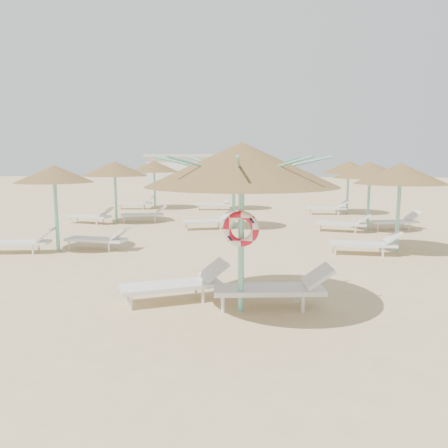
{
  "coord_description": "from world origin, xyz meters",
  "views": [
    {
      "loc": [
        0.63,
        -8.2,
        2.83
      ],
      "look_at": [
        -0.16,
        1.95,
        1.3
      ],
      "focal_mm": 35.0,
      "sensor_mm": 36.0,
      "label": 1
    }
  ],
  "objects": [
    {
      "name": "lounger_main_a",
      "position": [
        -0.93,
        0.13,
        0.37
      ],
      "size": [
        2.2,
        1.43,
        0.77
      ],
      "rotation": [
        0.0,
        0.0,
        0.41
      ],
      "color": "white",
      "rests_on": "ground"
    },
    {
      "name": "ground",
      "position": [
        0.0,
        0.0,
        0.0
      ],
      "size": [
        120.0,
        120.0,
        0.0
      ],
      "primitive_type": "plane",
      "color": "tan",
      "rests_on": "ground"
    },
    {
      "name": "main_palapa",
      "position": [
        0.33,
        -0.36,
        2.72
      ],
      "size": [
        3.48,
        3.48,
        3.12
      ],
      "color": "#72C6B1",
      "rests_on": "ground"
    },
    {
      "name": "palapa_field",
      "position": [
        -0.14,
        11.11,
        2.31
      ],
      "size": [
        14.98,
        14.26,
        2.72
      ],
      "color": "#72C6B1",
      "rests_on": "ground"
    },
    {
      "name": "lounger_main_b",
      "position": [
        1.0,
        -0.09,
        0.39
      ],
      "size": [
        2.31,
        0.91,
        0.82
      ],
      "rotation": [
        0.0,
        0.0,
        0.11
      ],
      "color": "white",
      "rests_on": "ground"
    },
    {
      "name": "service_hut",
      "position": [
        -6.0,
        35.0,
        1.64
      ],
      "size": [
        8.4,
        4.4,
        3.25
      ],
      "color": "silver",
      "rests_on": "ground"
    }
  ]
}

